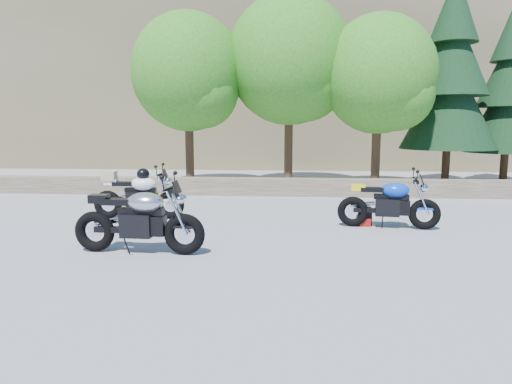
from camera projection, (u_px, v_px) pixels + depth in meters
The scene contains 12 objects.
ground at pixel (241, 241), 8.14m from camera, with size 90.00×90.00×0.00m, color gray.
stone_wall at pixel (261, 187), 13.53m from camera, with size 22.00×0.55×0.50m, color brown.
hillside at pixel (320, 53), 34.46m from camera, with size 80.00×30.00×15.00m, color brown.
tree_decid_left at pixel (191, 76), 14.83m from camera, with size 3.67×3.67×5.62m.
tree_decid_mid at pixel (293, 64), 14.92m from camera, with size 4.08×4.08×6.24m.
tree_decid_right at pixel (382, 79), 14.20m from camera, with size 3.54×3.54×5.41m.
conifer_near at pixel (451, 76), 15.23m from camera, with size 3.17×3.17×7.06m.
conifer_far at pixel (510, 90), 15.72m from camera, with size 2.82×2.82×6.27m.
silver_bike at pixel (139, 221), 7.33m from camera, with size 2.19×0.69×1.10m.
white_bike at pixel (138, 194), 10.07m from camera, with size 2.03×0.64×1.12m.
blue_bike at pixel (389, 204), 9.14m from camera, with size 2.02×0.64×1.01m.
backpack at pixel (364, 217), 9.42m from camera, with size 0.30×0.26×0.38m.
Camera 1 is at (0.87, -7.88, 2.05)m, focal length 32.00 mm.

